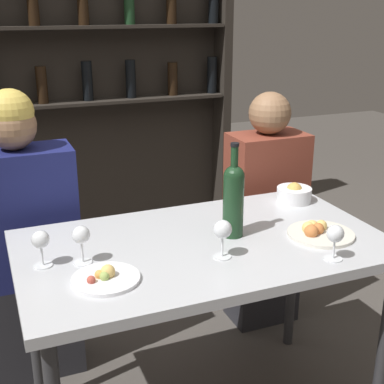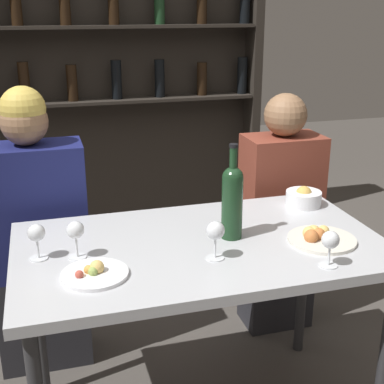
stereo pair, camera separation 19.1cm
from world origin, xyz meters
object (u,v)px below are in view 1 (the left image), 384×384
(wine_glass_3, at_px, (223,231))
(seated_person_left, at_px, (26,248))
(wine_glass_1, at_px, (41,241))
(seated_person_right, at_px, (265,218))
(food_plate_0, at_px, (318,232))
(snack_bowl, at_px, (294,194))
(wine_glass_0, at_px, (81,236))
(wine_bottle, at_px, (233,197))
(wine_glass_2, at_px, (335,236))
(food_plate_1, at_px, (105,278))

(wine_glass_3, distance_m, seated_person_left, 0.94)
(wine_glass_1, relative_size, seated_person_left, 0.10)
(seated_person_right, bearing_deg, seated_person_left, -180.00)
(food_plate_0, relative_size, snack_bowl, 1.64)
(food_plate_0, bearing_deg, wine_glass_0, 172.86)
(wine_bottle, xyz_separation_m, wine_glass_2, (0.22, -0.30, -0.06))
(food_plate_1, relative_size, seated_person_left, 0.17)
(wine_glass_1, bearing_deg, seated_person_right, 25.78)
(wine_bottle, relative_size, food_plate_0, 1.43)
(wine_glass_3, distance_m, food_plate_1, 0.40)
(wine_glass_2, xyz_separation_m, snack_bowl, (0.18, 0.52, -0.05))
(wine_glass_3, bearing_deg, seated_person_left, 129.40)
(wine_bottle, bearing_deg, wine_glass_3, -126.78)
(wine_bottle, bearing_deg, wine_glass_2, -53.36)
(wine_glass_1, height_order, food_plate_1, wine_glass_1)
(wine_glass_0, height_order, snack_bowl, wine_glass_0)
(wine_glass_3, xyz_separation_m, food_plate_1, (-0.39, -0.01, -0.08))
(snack_bowl, xyz_separation_m, seated_person_right, (0.06, 0.33, -0.24))
(wine_glass_2, distance_m, food_plate_1, 0.74)
(seated_person_left, bearing_deg, wine_bottle, -38.87)
(wine_bottle, relative_size, seated_person_left, 0.27)
(wine_glass_0, bearing_deg, seated_person_left, 103.97)
(seated_person_right, bearing_deg, wine_bottle, -129.49)
(wine_glass_3, bearing_deg, seated_person_right, 51.07)
(wine_bottle, bearing_deg, seated_person_right, 50.51)
(food_plate_0, relative_size, seated_person_right, 0.20)
(food_plate_1, bearing_deg, wine_glass_0, 105.27)
(wine_glass_1, distance_m, seated_person_left, 0.60)
(wine_glass_0, xyz_separation_m, wine_glass_3, (0.43, -0.14, 0.00))
(seated_person_left, height_order, seated_person_right, seated_person_left)
(wine_bottle, xyz_separation_m, food_plate_1, (-0.50, -0.16, -0.14))
(wine_glass_2, relative_size, food_plate_0, 0.50)
(wine_bottle, xyz_separation_m, seated_person_left, (-0.68, 0.55, -0.32))
(wine_glass_0, height_order, wine_glass_1, wine_glass_0)
(snack_bowl, height_order, seated_person_left, seated_person_left)
(wine_glass_1, height_order, wine_glass_2, wine_glass_1)
(wine_glass_3, distance_m, food_plate_0, 0.40)
(wine_glass_0, distance_m, wine_glass_1, 0.12)
(snack_bowl, bearing_deg, wine_glass_3, -144.00)
(snack_bowl, xyz_separation_m, seated_person_left, (-1.08, 0.33, -0.20))
(food_plate_0, bearing_deg, wine_glass_2, -109.71)
(wine_glass_0, xyz_separation_m, seated_person_right, (0.99, 0.56, -0.30))
(wine_glass_2, xyz_separation_m, wine_glass_3, (-0.33, 0.15, 0.01))
(wine_glass_1, bearing_deg, food_plate_1, -46.16)
(wine_glass_1, relative_size, food_plate_1, 0.59)
(wine_glass_1, height_order, seated_person_right, seated_person_right)
(wine_glass_0, relative_size, seated_person_right, 0.11)
(snack_bowl, bearing_deg, wine_glass_1, -168.77)
(food_plate_1, xyz_separation_m, seated_person_left, (-0.18, 0.71, -0.18))
(wine_glass_0, bearing_deg, food_plate_1, -74.73)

